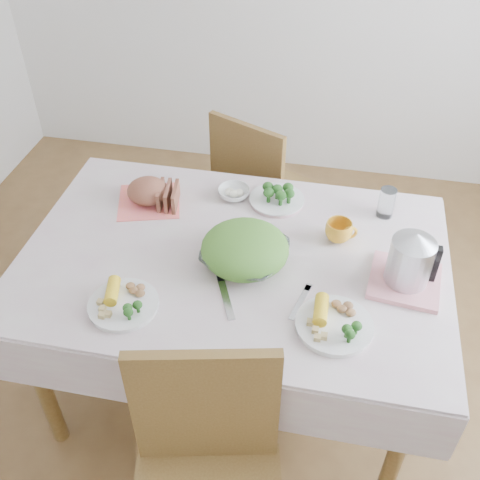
% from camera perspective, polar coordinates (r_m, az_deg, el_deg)
% --- Properties ---
extents(floor, '(3.60, 3.60, 0.00)m').
position_cam_1_polar(floor, '(2.56, -0.54, -14.24)').
color(floor, brown).
rests_on(floor, ground).
extents(dining_table, '(1.40, 0.90, 0.75)m').
position_cam_1_polar(dining_table, '(2.26, -0.60, -8.81)').
color(dining_table, brown).
rests_on(dining_table, floor).
extents(tablecloth, '(1.50, 1.00, 0.01)m').
position_cam_1_polar(tablecloth, '(1.99, -0.68, -1.69)').
color(tablecloth, beige).
rests_on(tablecloth, dining_table).
extents(chair_far, '(0.54, 0.54, 0.91)m').
position_cam_1_polar(chair_far, '(2.81, 2.79, 5.27)').
color(chair_far, brown).
rests_on(chair_far, floor).
extents(salad_bowl, '(0.34, 0.34, 0.07)m').
position_cam_1_polar(salad_bowl, '(1.93, 0.50, -1.56)').
color(salad_bowl, white).
rests_on(salad_bowl, tablecloth).
extents(dinner_plate_left, '(0.25, 0.25, 0.02)m').
position_cam_1_polar(dinner_plate_left, '(1.84, -11.74, -6.45)').
color(dinner_plate_left, white).
rests_on(dinner_plate_left, tablecloth).
extents(dinner_plate_right, '(0.31, 0.31, 0.02)m').
position_cam_1_polar(dinner_plate_right, '(1.77, 9.54, -8.53)').
color(dinner_plate_right, white).
rests_on(dinner_plate_right, tablecloth).
extents(broccoli_plate, '(0.27, 0.27, 0.02)m').
position_cam_1_polar(broccoli_plate, '(2.22, 3.76, 4.08)').
color(broccoli_plate, beige).
rests_on(broccoli_plate, tablecloth).
extents(napkin, '(0.30, 0.30, 0.00)m').
position_cam_1_polar(napkin, '(2.25, -9.21, 3.90)').
color(napkin, '#FB6E65').
rests_on(napkin, tablecloth).
extents(bread_loaf, '(0.16, 0.15, 0.10)m').
position_cam_1_polar(bread_loaf, '(2.22, -9.36, 5.05)').
color(bread_loaf, brown).
rests_on(bread_loaf, napkin).
extents(fruit_bowl, '(0.13, 0.13, 0.04)m').
position_cam_1_polar(fruit_bowl, '(2.24, -0.63, 4.81)').
color(fruit_bowl, white).
rests_on(fruit_bowl, tablecloth).
extents(yellow_mug, '(0.12, 0.12, 0.08)m').
position_cam_1_polar(yellow_mug, '(2.06, 9.99, 0.90)').
color(yellow_mug, gold).
rests_on(yellow_mug, tablecloth).
extents(glass_tumbler, '(0.08, 0.08, 0.12)m').
position_cam_1_polar(glass_tumbler, '(2.19, 14.68, 3.81)').
color(glass_tumbler, white).
rests_on(glass_tumbler, tablecloth).
extents(pink_tray, '(0.25, 0.25, 0.02)m').
position_cam_1_polar(pink_tray, '(1.96, 16.37, -4.03)').
color(pink_tray, pink).
rests_on(pink_tray, tablecloth).
extents(electric_kettle, '(0.19, 0.19, 0.20)m').
position_cam_1_polar(electric_kettle, '(1.88, 17.00, -1.59)').
color(electric_kettle, '#B2B5BA').
rests_on(electric_kettle, pink_tray).
extents(fork_left, '(0.10, 0.20, 0.00)m').
position_cam_1_polar(fork_left, '(1.84, -1.49, -5.77)').
color(fork_left, silver).
rests_on(fork_left, tablecloth).
extents(fork_right, '(0.06, 0.17, 0.00)m').
position_cam_1_polar(fork_right, '(1.83, 6.14, -6.29)').
color(fork_right, silver).
rests_on(fork_right, tablecloth).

